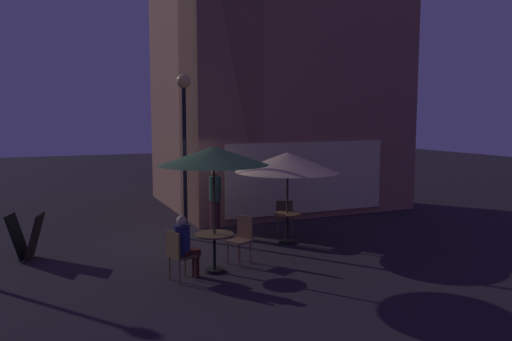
# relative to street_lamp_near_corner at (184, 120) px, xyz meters

# --- Properties ---
(ground_plane) EXTENTS (60.00, 60.00, 0.00)m
(ground_plane) POSITION_rel_street_lamp_near_corner_xyz_m (-0.24, -0.52, -2.96)
(ground_plane) COLOR #272126
(cafe_building) EXTENTS (7.41, 6.18, 9.41)m
(cafe_building) POSITION_rel_street_lamp_near_corner_xyz_m (3.11, 2.80, 1.74)
(cafe_building) COLOR #A16B54
(cafe_building) RESTS_ON ground
(street_lamp_near_corner) EXTENTS (0.35, 0.35, 4.07)m
(street_lamp_near_corner) POSITION_rel_street_lamp_near_corner_xyz_m (0.00, 0.00, 0.00)
(street_lamp_near_corner) COLOR black
(street_lamp_near_corner) RESTS_ON ground
(menu_sandwich_board) EXTENTS (0.80, 0.73, 0.98)m
(menu_sandwich_board) POSITION_rel_street_lamp_near_corner_xyz_m (-3.61, -0.42, -2.46)
(menu_sandwich_board) COLOR black
(menu_sandwich_board) RESTS_ON ground
(cafe_table_0) EXTENTS (0.76, 0.76, 0.77)m
(cafe_table_0) POSITION_rel_street_lamp_near_corner_xyz_m (-0.20, -2.81, -2.39)
(cafe_table_0) COLOR black
(cafe_table_0) RESTS_ON ground
(cafe_table_1) EXTENTS (0.63, 0.63, 0.74)m
(cafe_table_1) POSITION_rel_street_lamp_near_corner_xyz_m (2.13, -1.40, -2.47)
(cafe_table_1) COLOR black
(cafe_table_1) RESTS_ON ground
(patio_umbrella_0) EXTENTS (2.13, 2.13, 2.48)m
(patio_umbrella_0) POSITION_rel_street_lamp_near_corner_xyz_m (-0.20, -2.81, -0.68)
(patio_umbrella_0) COLOR black
(patio_umbrella_0) RESTS_ON ground
(patio_umbrella_1) EXTENTS (2.52, 2.52, 2.20)m
(patio_umbrella_1) POSITION_rel_street_lamp_near_corner_xyz_m (2.13, -1.40, -1.00)
(patio_umbrella_1) COLOR black
(patio_umbrella_1) RESTS_ON ground
(cafe_chair_0) EXTENTS (0.56, 0.56, 0.98)m
(cafe_chair_0) POSITION_rel_street_lamp_near_corner_xyz_m (0.53, -2.45, -2.38)
(cafe_chair_0) COLOR brown
(cafe_chair_0) RESTS_ON ground
(cafe_chair_1) EXTENTS (0.54, 0.54, 0.95)m
(cafe_chair_1) POSITION_rel_street_lamp_near_corner_xyz_m (-1.00, -3.07, -2.39)
(cafe_chair_1) COLOR brown
(cafe_chair_1) RESTS_ON ground
(cafe_chair_2) EXTENTS (0.56, 0.56, 0.87)m
(cafe_chair_2) POSITION_rel_street_lamp_near_corner_xyz_m (2.47, -0.59, -2.43)
(cafe_chair_2) COLOR brown
(cafe_chair_2) RESTS_ON ground
(patron_seated_0) EXTENTS (0.51, 0.40, 1.23)m
(patron_seated_0) POSITION_rel_street_lamp_near_corner_xyz_m (-0.85, -3.02, -2.28)
(patron_seated_0) COLOR #461814
(patron_seated_0) RESTS_ON ground
(patron_standing_1) EXTENTS (0.30, 0.30, 1.72)m
(patron_standing_1) POSITION_rel_street_lamp_near_corner_xyz_m (0.78, 0.02, -2.09)
(patron_standing_1) COLOR #471D26
(patron_standing_1) RESTS_ON ground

